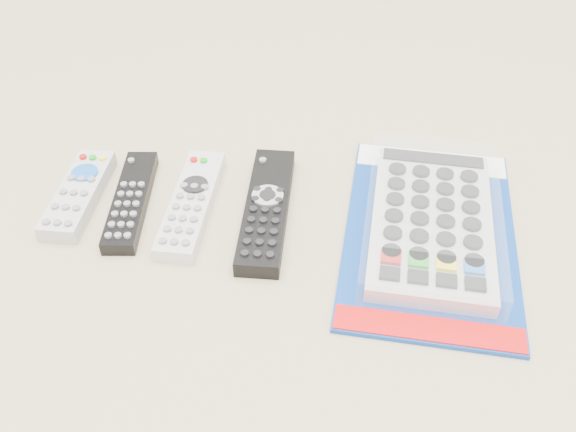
{
  "coord_description": "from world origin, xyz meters",
  "views": [
    {
      "loc": [
        0.04,
        -0.53,
        0.51
      ],
      "look_at": [
        0.04,
        0.0,
        0.01
      ],
      "focal_mm": 40.0,
      "sensor_mm": 36.0,
      "label": 1
    }
  ],
  "objects_px": {
    "remote_silver_dvd": "(191,203)",
    "jumbo_remote_packaged": "(432,221)",
    "remote_large_black": "(267,209)",
    "remote_small_grey": "(79,194)",
    "remote_slim_black": "(131,200)"
  },
  "relations": [
    {
      "from": "remote_silver_dvd",
      "to": "jumbo_remote_packaged",
      "type": "bearing_deg",
      "value": -1.1
    },
    {
      "from": "remote_silver_dvd",
      "to": "remote_large_black",
      "type": "height_order",
      "value": "remote_large_black"
    },
    {
      "from": "remote_small_grey",
      "to": "jumbo_remote_packaged",
      "type": "xyz_separation_m",
      "value": [
        0.41,
        -0.06,
        0.01
      ]
    },
    {
      "from": "remote_large_black",
      "to": "remote_small_grey",
      "type": "bearing_deg",
      "value": 178.31
    },
    {
      "from": "remote_small_grey",
      "to": "jumbo_remote_packaged",
      "type": "height_order",
      "value": "jumbo_remote_packaged"
    },
    {
      "from": "remote_slim_black",
      "to": "remote_large_black",
      "type": "bearing_deg",
      "value": -5.64
    },
    {
      "from": "remote_large_black",
      "to": "jumbo_remote_packaged",
      "type": "bearing_deg",
      "value": -3.71
    },
    {
      "from": "remote_silver_dvd",
      "to": "remote_slim_black",
      "type": "bearing_deg",
      "value": -177.6
    },
    {
      "from": "remote_small_grey",
      "to": "remote_slim_black",
      "type": "xyz_separation_m",
      "value": [
        0.06,
        -0.01,
        -0.0
      ]
    },
    {
      "from": "jumbo_remote_packaged",
      "to": "remote_slim_black",
      "type": "bearing_deg",
      "value": -177.69
    },
    {
      "from": "remote_slim_black",
      "to": "remote_silver_dvd",
      "type": "xyz_separation_m",
      "value": [
        0.07,
        -0.01,
        0.0
      ]
    },
    {
      "from": "remote_slim_black",
      "to": "jumbo_remote_packaged",
      "type": "bearing_deg",
      "value": -7.21
    },
    {
      "from": "jumbo_remote_packaged",
      "to": "remote_silver_dvd",
      "type": "bearing_deg",
      "value": -178.42
    },
    {
      "from": "remote_large_black",
      "to": "jumbo_remote_packaged",
      "type": "height_order",
      "value": "jumbo_remote_packaged"
    },
    {
      "from": "remote_small_grey",
      "to": "remote_large_black",
      "type": "bearing_deg",
      "value": -0.74
    }
  ]
}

